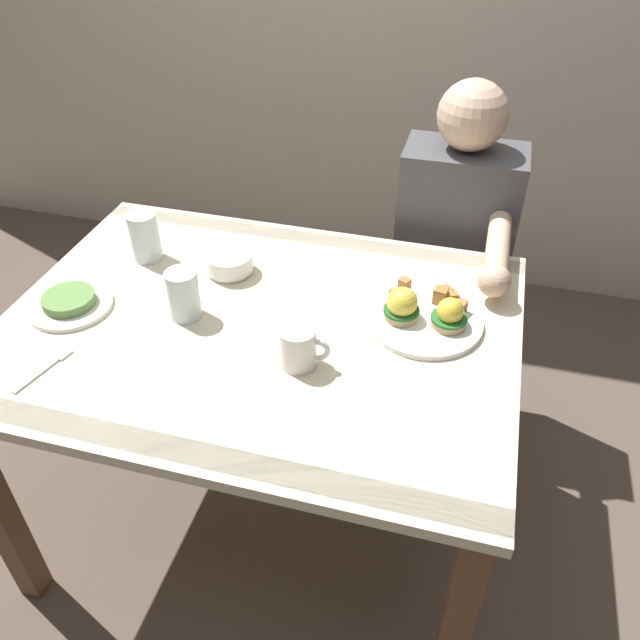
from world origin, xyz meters
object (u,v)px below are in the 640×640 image
fork (46,368)px  diner_person (454,248)px  dining_table (261,357)px  water_glass_near (145,238)px  coffee_mug (299,346)px  fruit_bowl (229,263)px  water_glass_far (184,298)px  side_plate (70,303)px  eggs_benedict_plate (424,314)px

fork → diner_person: size_ratio=0.14×
dining_table → water_glass_near: 0.45m
coffee_mug → water_glass_near: size_ratio=0.85×
fruit_bowl → fork: size_ratio=0.78×
coffee_mug → fork: bearing=-163.2°
fruit_bowl → fork: 0.51m
fruit_bowl → water_glass_far: 0.20m
fork → water_glass_near: bearing=88.7°
fruit_bowl → coffee_mug: (0.27, -0.29, 0.02)m
fruit_bowl → side_plate: 0.40m
coffee_mug → dining_table: bearing=140.4°
coffee_mug → water_glass_near: water_glass_near is taller
dining_table → diner_person: 0.72m
fork → diner_person: bearing=47.7°
coffee_mug → diner_person: size_ratio=0.10×
coffee_mug → side_plate: size_ratio=0.56×
fork → diner_person: diner_person is taller
eggs_benedict_plate → water_glass_far: 0.56m
dining_table → diner_person: (0.40, 0.60, 0.02)m
fork → side_plate: side_plate is taller
eggs_benedict_plate → water_glass_far: (-0.55, -0.12, 0.03)m
side_plate → fruit_bowl: bearing=37.5°
coffee_mug → water_glass_near: (-0.51, 0.30, 0.01)m
side_plate → coffee_mug: bearing=-4.6°
eggs_benedict_plate → diner_person: size_ratio=0.24×
dining_table → coffee_mug: 0.23m
side_plate → dining_table: bearing=7.8°
coffee_mug → diner_person: 0.77m
eggs_benedict_plate → coffee_mug: (-0.24, -0.21, 0.02)m
water_glass_near → dining_table: bearing=-26.5°
dining_table → diner_person: size_ratio=1.05×
side_plate → water_glass_far: bearing=9.2°
fork → eggs_benedict_plate: bearing=26.0°
eggs_benedict_plate → coffee_mug: size_ratio=2.42×
dining_table → side_plate: (-0.46, -0.06, 0.12)m
water_glass_far → water_glass_near: bearing=134.8°
dining_table → coffee_mug: bearing=-39.6°
fruit_bowl → fork: fruit_bowl is taller
fork → water_glass_near: 0.46m
dining_table → coffee_mug: size_ratio=10.76×
water_glass_far → side_plate: water_glass_far is taller
fork → water_glass_near: (0.01, 0.46, 0.06)m
dining_table → fork: 0.48m
water_glass_near → side_plate: 0.27m
dining_table → eggs_benedict_plate: bearing=15.3°
water_glass_far → eggs_benedict_plate: bearing=12.3°
water_glass_far → side_plate: bearing=-170.8°
fruit_bowl → side_plate: bearing=-142.5°
eggs_benedict_plate → water_glass_near: water_glass_near is taller
eggs_benedict_plate → diner_person: diner_person is taller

